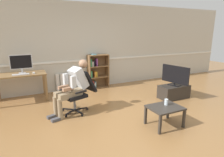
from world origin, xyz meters
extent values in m
plane|color=olive|center=(0.00, 0.00, 0.00)|extent=(18.00, 18.00, 0.00)
cube|color=beige|center=(0.00, 2.65, 1.35)|extent=(12.00, 0.10, 2.70)
cube|color=white|center=(0.00, 2.58, 0.92)|extent=(12.00, 0.03, 0.05)
cube|color=olive|center=(-1.31, 1.87, 0.36)|extent=(0.06, 0.06, 0.72)
cube|color=olive|center=(-1.31, 2.43, 0.36)|extent=(0.06, 0.06, 0.72)
cube|color=olive|center=(-1.89, 2.15, 0.74)|extent=(1.24, 0.65, 0.04)
cube|color=silver|center=(-1.84, 2.21, 0.76)|extent=(0.18, 0.14, 0.01)
cube|color=silver|center=(-1.84, 2.23, 0.82)|extent=(0.04, 0.02, 0.10)
cube|color=silver|center=(-1.84, 2.23, 1.06)|extent=(0.55, 0.02, 0.38)
cube|color=black|center=(-1.84, 2.22, 1.06)|extent=(0.51, 0.00, 0.34)
cube|color=silver|center=(-1.88, 2.01, 0.77)|extent=(0.41, 0.12, 0.02)
cube|color=white|center=(-1.57, 2.03, 0.77)|extent=(0.06, 0.10, 0.03)
cube|color=brown|center=(0.08, 2.42, 0.55)|extent=(0.03, 0.28, 1.10)
cube|color=brown|center=(0.73, 2.42, 0.55)|extent=(0.03, 0.28, 1.10)
cube|color=brown|center=(0.40, 2.56, 0.55)|extent=(0.65, 0.02, 1.10)
cube|color=brown|center=(0.40, 2.42, 0.01)|extent=(0.61, 0.28, 0.03)
cube|color=brown|center=(0.40, 2.42, 0.37)|extent=(0.61, 0.28, 0.03)
cube|color=brown|center=(0.40, 2.42, 0.73)|extent=(0.61, 0.28, 0.03)
cube|color=brown|center=(0.40, 2.42, 1.09)|extent=(0.61, 0.28, 0.03)
cube|color=orange|center=(0.13, 2.44, 0.13)|extent=(0.04, 0.19, 0.21)
cube|color=#38844C|center=(0.13, 2.40, 0.49)|extent=(0.05, 0.19, 0.21)
cube|color=#38844C|center=(0.13, 2.41, 0.86)|extent=(0.04, 0.19, 0.24)
cube|color=red|center=(0.20, 2.42, 0.14)|extent=(0.04, 0.19, 0.23)
cube|color=black|center=(0.18, 2.44, 0.47)|extent=(0.03, 0.19, 0.17)
cube|color=beige|center=(0.19, 2.42, 0.82)|extent=(0.04, 0.19, 0.15)
cube|color=white|center=(0.25, 2.43, 0.11)|extent=(0.02, 0.19, 0.16)
cube|color=orange|center=(0.26, 2.41, 0.48)|extent=(0.05, 0.19, 0.19)
cube|color=black|center=(0.24, 2.44, 0.83)|extent=(0.04, 0.19, 0.16)
cube|color=#6699A3|center=(0.28, 2.43, 0.13)|extent=(0.04, 0.19, 0.20)
cube|color=gold|center=(0.32, 2.42, 0.47)|extent=(0.03, 0.19, 0.17)
cube|color=#89428E|center=(0.33, 2.41, 0.86)|extent=(0.03, 0.19, 0.24)
cube|color=#6699A3|center=(0.27, 2.45, 1.12)|extent=(0.16, 0.22, 0.02)
cube|color=white|center=(-0.89, 2.54, 0.28)|extent=(0.10, 0.08, 0.57)
cube|color=white|center=(-0.77, 2.54, 0.28)|extent=(0.10, 0.08, 0.57)
cube|color=white|center=(-0.64, 2.54, 0.28)|extent=(0.10, 0.08, 0.57)
cube|color=white|center=(-0.51, 2.54, 0.28)|extent=(0.10, 0.08, 0.57)
cube|color=white|center=(-0.38, 2.54, 0.28)|extent=(0.10, 0.08, 0.57)
cube|color=white|center=(-0.25, 2.54, 0.28)|extent=(0.10, 0.08, 0.57)
cube|color=black|center=(-0.78, 0.67, 0.07)|extent=(0.12, 0.30, 0.02)
cylinder|color=black|center=(-0.74, 0.53, 0.03)|extent=(0.04, 0.06, 0.06)
cube|color=black|center=(-0.68, 0.81, 0.07)|extent=(0.30, 0.04, 0.02)
cylinder|color=black|center=(-0.53, 0.81, 0.03)|extent=(0.06, 0.02, 0.06)
cube|color=black|center=(-0.78, 0.96, 0.07)|extent=(0.13, 0.30, 0.02)
cylinder|color=black|center=(-0.73, 1.10, 0.03)|extent=(0.04, 0.06, 0.06)
cube|color=black|center=(-0.95, 0.91, 0.07)|extent=(0.26, 0.21, 0.02)
cylinder|color=black|center=(-1.07, 0.99, 0.03)|extent=(0.06, 0.05, 0.06)
cube|color=black|center=(-0.95, 0.73, 0.07)|extent=(0.27, 0.20, 0.02)
cylinder|color=black|center=(-1.07, 0.64, 0.03)|extent=(0.06, 0.05, 0.06)
cylinder|color=gray|center=(-0.83, 0.82, 0.23)|extent=(0.05, 0.05, 0.30)
cube|color=black|center=(-0.83, 0.82, 0.41)|extent=(0.58, 0.58, 0.07)
cube|color=black|center=(-0.49, 0.92, 0.69)|extent=(0.43, 0.51, 0.52)
cube|color=black|center=(-0.89, 1.07, 0.56)|extent=(0.28, 0.13, 0.03)
cube|color=black|center=(-0.73, 0.57, 0.56)|extent=(0.28, 0.13, 0.03)
cube|color=#937F60|center=(-0.83, 0.82, 0.52)|extent=(0.35, 0.40, 0.14)
cube|color=silver|center=(-0.70, 0.86, 0.80)|extent=(0.46, 0.44, 0.52)
sphere|color=#A87A5B|center=(-0.56, 0.90, 1.11)|extent=(0.20, 0.20, 0.20)
cube|color=black|center=(-1.10, 0.73, 0.62)|extent=(0.15, 0.08, 0.02)
cube|color=#937F60|center=(-1.06, 0.85, 0.49)|extent=(0.44, 0.25, 0.13)
cylinder|color=#937F60|center=(-1.26, 0.79, 0.23)|extent=(0.10, 0.10, 0.46)
cube|color=#4C4C51|center=(-1.35, 0.76, 0.03)|extent=(0.24, 0.15, 0.06)
cube|color=#937F60|center=(-1.00, 0.66, 0.49)|extent=(0.44, 0.25, 0.13)
cylinder|color=#937F60|center=(-1.20, 0.60, 0.23)|extent=(0.10, 0.10, 0.46)
cube|color=#4C4C51|center=(-1.29, 0.57, 0.03)|extent=(0.24, 0.15, 0.06)
cube|color=silver|center=(-0.97, 0.94, 0.78)|extent=(0.12, 0.11, 0.26)
cube|color=#A87A5B|center=(-1.05, 0.85, 0.64)|extent=(0.25, 0.14, 0.07)
cube|color=silver|center=(-0.88, 0.63, 0.78)|extent=(0.12, 0.11, 0.26)
cube|color=#A87A5B|center=(-0.99, 0.66, 0.64)|extent=(0.25, 0.14, 0.07)
cube|color=#2D2823|center=(1.95, 0.58, 0.18)|extent=(0.84, 0.43, 0.37)
cube|color=black|center=(1.95, 0.58, 0.38)|extent=(0.27, 0.36, 0.02)
cylinder|color=black|center=(1.95, 0.58, 0.41)|extent=(0.04, 0.04, 0.05)
cube|color=black|center=(1.95, 0.58, 0.68)|extent=(0.22, 0.81, 0.48)
cube|color=white|center=(1.97, 0.58, 0.68)|extent=(0.18, 0.76, 0.45)
cube|color=#332D28|center=(0.33, -0.80, 0.19)|extent=(0.04, 0.04, 0.37)
cube|color=#332D28|center=(0.91, -0.80, 0.19)|extent=(0.04, 0.04, 0.37)
cube|color=#332D28|center=(0.91, -0.35, 0.19)|extent=(0.04, 0.04, 0.37)
cube|color=#332D28|center=(0.33, -0.35, 0.19)|extent=(0.04, 0.04, 0.37)
cube|color=#332D28|center=(0.62, -0.58, 0.39)|extent=(0.65, 0.51, 0.03)
cylinder|color=silver|center=(0.70, -0.51, 0.47)|extent=(0.07, 0.07, 0.12)
camera|label=1|loc=(-1.81, -3.24, 1.85)|focal=30.29mm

